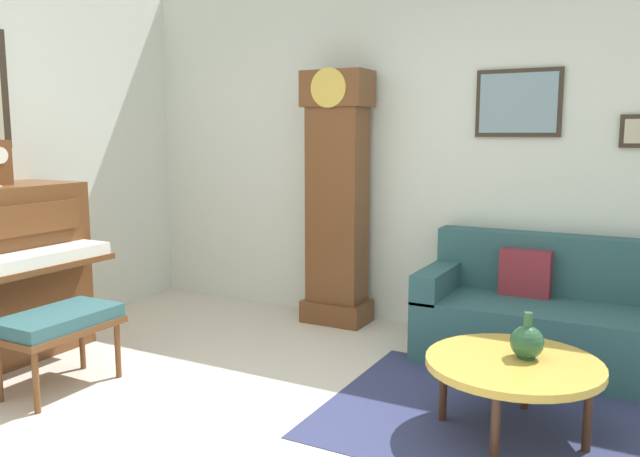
{
  "coord_description": "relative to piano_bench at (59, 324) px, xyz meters",
  "views": [
    {
      "loc": [
        1.7,
        -2.42,
        1.53
      ],
      "look_at": [
        -0.29,
        1.27,
        0.91
      ],
      "focal_mm": 35.82,
      "sensor_mm": 36.0,
      "label": 1
    }
  ],
  "objects": [
    {
      "name": "wall_back",
      "position": [
        1.44,
        2.31,
        1.0
      ],
      "size": [
        5.3,
        0.13,
        2.8
      ],
      "color": "silver",
      "rests_on": "ground_plane"
    },
    {
      "name": "area_rug",
      "position": [
        2.55,
        0.84,
        -0.4
      ],
      "size": [
        2.1,
        1.5,
        0.01
      ],
      "primitive_type": "cube",
      "color": "navy",
      "rests_on": "ground_plane"
    },
    {
      "name": "piano_bench",
      "position": [
        0.0,
        0.0,
        0.0
      ],
      "size": [
        0.42,
        0.7,
        0.48
      ],
      "color": "brown",
      "rests_on": "ground_plane"
    },
    {
      "name": "grandfather_clock",
      "position": [
        0.83,
        2.04,
        0.56
      ],
      "size": [
        0.52,
        0.34,
        2.03
      ],
      "color": "brown",
      "rests_on": "ground_plane"
    },
    {
      "name": "couch",
      "position": [
        2.63,
        1.88,
        -0.09
      ],
      "size": [
        1.9,
        0.8,
        0.84
      ],
      "color": "#2D565B",
      "rests_on": "ground_plane"
    },
    {
      "name": "coffee_table",
      "position": [
        2.52,
        0.67,
        -0.03
      ],
      "size": [
        0.88,
        0.88,
        0.4
      ],
      "color": "gold",
      "rests_on": "ground_plane"
    },
    {
      "name": "green_jug",
      "position": [
        2.57,
        0.73,
        0.08
      ],
      "size": [
        0.17,
        0.17,
        0.24
      ],
      "color": "#234C33",
      "rests_on": "coffee_table"
    }
  ]
}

